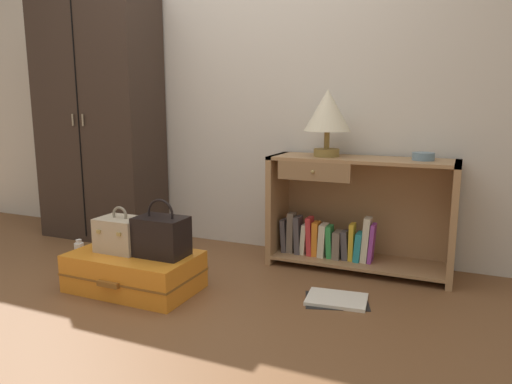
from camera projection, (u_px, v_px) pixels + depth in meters
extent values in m
plane|color=brown|center=(132.00, 319.00, 2.45)|extent=(9.00, 9.00, 0.00)
cube|color=beige|center=(251.00, 76.00, 3.56)|extent=(6.40, 0.10, 2.60)
cube|color=#33261E|center=(99.00, 119.00, 3.84)|extent=(0.98, 0.45, 1.94)
cube|color=black|center=(78.00, 120.00, 3.63)|extent=(0.01, 0.01, 1.84)
cylinder|color=gray|center=(73.00, 120.00, 3.64)|extent=(0.01, 0.01, 0.09)
cylinder|color=gray|center=(83.00, 120.00, 3.60)|extent=(0.01, 0.01, 0.09)
cube|color=#A37A51|center=(278.00, 207.00, 3.36)|extent=(0.04, 0.37, 0.75)
cube|color=#A37A51|center=(454.00, 223.00, 2.90)|extent=(0.04, 0.37, 0.75)
cube|color=#A37A51|center=(362.00, 160.00, 3.07)|extent=(1.20, 0.37, 0.02)
cube|color=#A37A51|center=(358.00, 261.00, 3.19)|extent=(1.12, 0.37, 0.02)
cube|color=#A37A51|center=(365.00, 209.00, 3.29)|extent=(1.12, 0.01, 0.73)
cube|color=#8F6B47|center=(313.00, 172.00, 3.03)|extent=(0.48, 0.02, 0.12)
sphere|color=#9E844C|center=(313.00, 172.00, 3.02)|extent=(0.02, 0.02, 0.02)
cube|color=#4C474C|center=(285.00, 235.00, 3.35)|extent=(0.05, 0.10, 0.23)
cube|color=#726659|center=(291.00, 233.00, 3.32)|extent=(0.05, 0.08, 0.28)
cube|color=#4C474C|center=(299.00, 235.00, 3.30)|extent=(0.05, 0.11, 0.26)
cube|color=beige|center=(304.00, 239.00, 3.29)|extent=(0.05, 0.09, 0.21)
cube|color=red|center=(310.00, 236.00, 3.27)|extent=(0.05, 0.10, 0.27)
cube|color=orange|center=(316.00, 239.00, 3.26)|extent=(0.04, 0.09, 0.24)
cube|color=beige|center=(323.00, 240.00, 3.24)|extent=(0.05, 0.12, 0.23)
cube|color=green|center=(330.00, 241.00, 3.22)|extent=(0.05, 0.10, 0.22)
cube|color=#726659|center=(338.00, 245.00, 3.20)|extent=(0.05, 0.13, 0.19)
cube|color=#4C474C|center=(345.00, 245.00, 3.18)|extent=(0.06, 0.09, 0.20)
cube|color=gold|center=(352.00, 242.00, 3.16)|extent=(0.03, 0.09, 0.25)
cube|color=teal|center=(359.00, 247.00, 3.14)|extent=(0.06, 0.11, 0.20)
cube|color=beige|center=(366.00, 240.00, 3.11)|extent=(0.06, 0.10, 0.30)
cube|color=purple|center=(372.00, 243.00, 3.10)|extent=(0.04, 0.10, 0.26)
cylinder|color=olive|center=(326.00, 153.00, 3.15)|extent=(0.17, 0.17, 0.05)
cylinder|color=olive|center=(327.00, 140.00, 3.14)|extent=(0.04, 0.04, 0.12)
cone|color=beige|center=(328.00, 110.00, 3.10)|extent=(0.31, 0.31, 0.27)
cylinder|color=slate|center=(423.00, 156.00, 2.93)|extent=(0.14, 0.14, 0.05)
cube|color=orange|center=(135.00, 271.00, 2.82)|extent=(0.75, 0.44, 0.22)
cube|color=brown|center=(135.00, 271.00, 2.82)|extent=(0.76, 0.45, 0.01)
cube|color=brown|center=(108.00, 284.00, 2.62)|extent=(0.14, 0.02, 0.03)
cube|color=#B7A88E|center=(121.00, 234.00, 2.83)|extent=(0.27, 0.20, 0.20)
torus|color=gray|center=(120.00, 215.00, 2.81)|extent=(0.11, 0.02, 0.11)
cube|color=tan|center=(98.00, 232.00, 2.76)|extent=(0.02, 0.01, 0.02)
cube|color=tan|center=(119.00, 234.00, 2.70)|extent=(0.02, 0.01, 0.02)
cube|color=black|center=(161.00, 236.00, 2.74)|extent=(0.29, 0.20, 0.23)
torus|color=black|center=(161.00, 214.00, 2.72)|extent=(0.18, 0.01, 0.18)
cylinder|color=white|center=(80.00, 258.00, 3.12)|extent=(0.06, 0.06, 0.20)
cylinder|color=silver|center=(79.00, 241.00, 3.10)|extent=(0.04, 0.04, 0.02)
cube|color=white|center=(337.00, 299.00, 2.67)|extent=(0.36, 0.27, 0.02)
cube|color=black|center=(337.00, 301.00, 2.67)|extent=(0.41, 0.35, 0.01)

